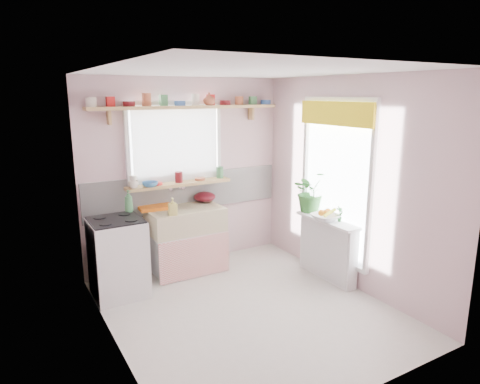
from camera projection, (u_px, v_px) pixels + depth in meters
room at (257, 168)px, 5.39m from camera, size 3.20×3.20×3.20m
sink_unit at (186, 240)px, 5.57m from camera, size 0.95×0.65×1.11m
cooker at (118, 257)px, 4.89m from camera, size 0.58×0.58×0.93m
radiator_ledge at (328, 248)px, 5.37m from camera, size 0.22×0.95×0.78m
windowsill at (179, 184)px, 5.56m from camera, size 1.40×0.22×0.04m
pine_shelf at (188, 107)px, 5.41m from camera, size 2.52×0.24×0.04m
shelf_crockery at (185, 101)px, 5.37m from camera, size 2.47×0.11×0.12m
sill_crockery at (179, 178)px, 5.55m from camera, size 1.35×0.11×0.12m
dish_tray at (155, 207)px, 5.48m from camera, size 0.44×0.35×0.04m
colander at (205, 197)px, 5.81m from camera, size 0.33×0.33×0.13m
jade_plant at (311, 191)px, 5.57m from camera, size 0.49×0.42×0.54m
fruit_bowl at (325, 217)px, 5.20m from camera, size 0.34×0.34×0.08m
herb_pot at (340, 214)px, 5.15m from camera, size 0.11×0.08×0.19m
soap_bottle_sink at (173, 206)px, 5.16m from camera, size 0.11×0.11×0.21m
sill_cup at (134, 185)px, 5.20m from camera, size 0.14×0.14×0.09m
sill_bowl at (150, 184)px, 5.30m from camera, size 0.22×0.22×0.06m
shelf_vase at (209, 99)px, 5.47m from camera, size 0.17×0.17×0.16m
cooker_bottle at (129, 201)px, 5.05m from camera, size 0.13×0.13×0.26m
fruit at (326, 212)px, 5.20m from camera, size 0.20×0.14×0.10m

